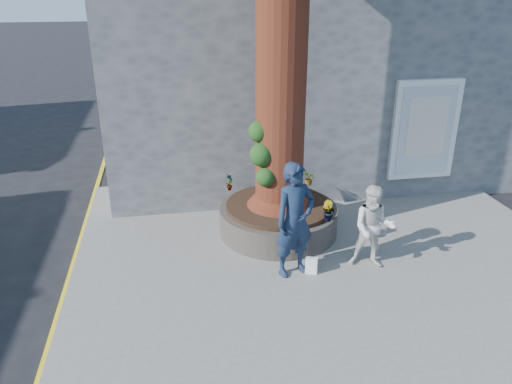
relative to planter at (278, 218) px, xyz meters
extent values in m
plane|color=black|center=(-0.80, -2.00, -0.41)|extent=(120.00, 120.00, 0.00)
cube|color=slate|center=(0.70, -1.00, -0.35)|extent=(9.00, 8.00, 0.12)
cube|color=yellow|center=(-3.85, -1.00, -0.41)|extent=(0.10, 30.00, 0.01)
cube|color=#525457|center=(1.70, 5.20, 2.59)|extent=(10.00, 8.00, 6.00)
cube|color=white|center=(3.50, 1.14, 1.29)|extent=(1.50, 0.12, 2.20)
cube|color=silver|center=(3.50, 1.08, 1.29)|extent=(1.25, 0.04, 1.95)
cube|color=silver|center=(3.50, 1.06, 1.39)|extent=(0.90, 0.02, 1.30)
cylinder|color=black|center=(0.00, 0.00, -0.03)|extent=(2.30, 2.30, 0.52)
cylinder|color=black|center=(0.00, 0.00, 0.27)|extent=(2.04, 2.04, 0.08)
cone|color=#4D2213|center=(0.00, 0.00, 0.66)|extent=(1.24, 1.24, 0.70)
sphere|color=#143712|center=(-0.38, -0.20, 1.41)|extent=(0.44, 0.44, 0.44)
sphere|color=#143712|center=(-0.32, -0.30, 1.01)|extent=(0.36, 0.36, 0.36)
sphere|color=#143712|center=(-0.40, -0.08, 1.81)|extent=(0.40, 0.40, 0.40)
imported|color=#15243C|center=(-0.07, -1.50, 0.70)|extent=(0.83, 0.67, 1.97)
imported|color=silver|center=(1.30, -1.53, 0.45)|extent=(0.87, 0.77, 1.49)
cube|color=white|center=(0.23, -1.57, -0.15)|extent=(0.23, 0.18, 0.28)
imported|color=gray|center=(-0.85, 0.85, 0.49)|extent=(0.22, 0.23, 0.36)
imported|color=gray|center=(0.71, -0.85, 0.49)|extent=(0.26, 0.26, 0.37)
imported|color=gray|center=(0.78, -0.71, 0.49)|extent=(0.23, 0.23, 0.37)
imported|color=gray|center=(0.85, 0.85, 0.45)|extent=(0.28, 0.30, 0.29)
camera|label=1|loc=(-1.98, -8.58, 4.32)|focal=35.00mm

